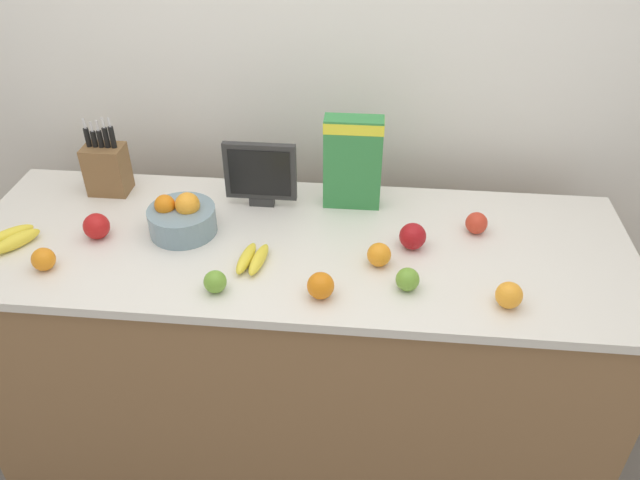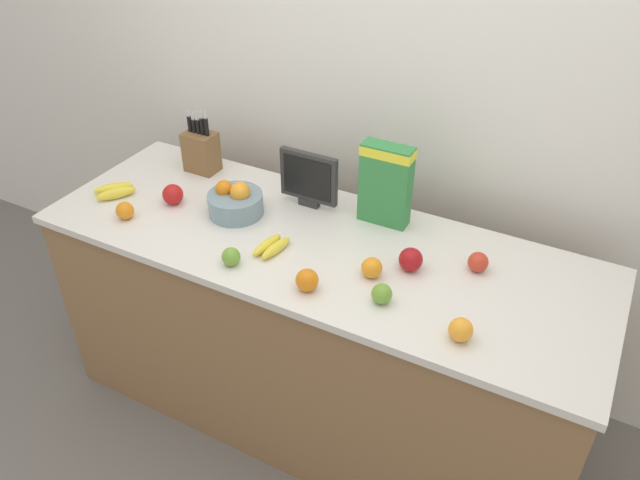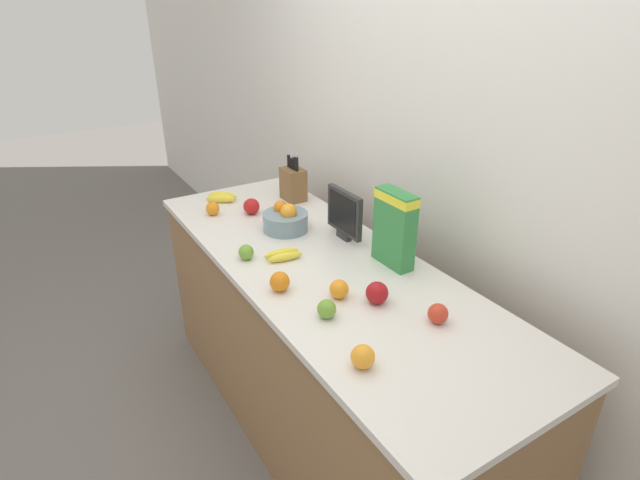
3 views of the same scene
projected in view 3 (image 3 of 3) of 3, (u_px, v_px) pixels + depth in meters
name	position (u px, v px, depth m)	size (l,w,h in m)	color
ground_plane	(322.00, 423.00, 2.47)	(14.00, 14.00, 0.00)	slate
wall_back	(436.00, 150.00, 2.17)	(9.00, 0.06, 2.60)	silver
counter	(322.00, 349.00, 2.27)	(2.09, 0.74, 0.91)	olive
knife_block	(293.00, 183.00, 2.67)	(0.14, 0.10, 0.28)	brown
small_monitor	(344.00, 214.00, 2.22)	(0.24, 0.03, 0.23)	#2D2D2D
cereal_box	(395.00, 226.00, 1.99)	(0.19, 0.07, 0.32)	#338442
fruit_bowl	(286.00, 220.00, 2.34)	(0.21, 0.21, 0.14)	gray
banana_bunch_left	(283.00, 255.00, 2.09)	(0.10, 0.16, 0.04)	yellow
banana_bunch_right	(222.00, 197.00, 2.68)	(0.17, 0.18, 0.04)	yellow
apple_front	(438.00, 314.00, 1.68)	(0.07, 0.07, 0.07)	red
apple_middle	(377.00, 293.00, 1.78)	(0.08, 0.08, 0.08)	#A31419
apple_rightmost	(246.00, 252.00, 2.08)	(0.06, 0.06, 0.06)	#6B9E33
apple_by_knife_block	(251.00, 206.00, 2.51)	(0.08, 0.08, 0.08)	red
apple_near_bananas	(327.00, 309.00, 1.70)	(0.07, 0.07, 0.07)	#6B9E33
orange_mid_right	(363.00, 357.00, 1.47)	(0.07, 0.07, 0.07)	orange
orange_front_left	(213.00, 208.00, 2.51)	(0.07, 0.07, 0.07)	orange
orange_mid_left	(339.00, 289.00, 1.82)	(0.07, 0.07, 0.07)	orange
orange_near_bowl	(280.00, 282.00, 1.86)	(0.08, 0.08, 0.08)	orange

